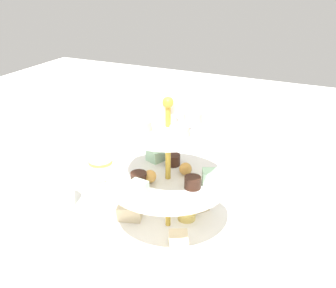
{
  "coord_description": "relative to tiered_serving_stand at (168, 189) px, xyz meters",
  "views": [
    {
      "loc": [
        -0.62,
        -0.29,
        0.49
      ],
      "look_at": [
        0.0,
        0.0,
        0.18
      ],
      "focal_mm": 44.6,
      "sensor_mm": 36.0,
      "label": 1
    }
  ],
  "objects": [
    {
      "name": "water_glass_tall_right",
      "position": [
        0.18,
        -0.18,
        -0.03
      ],
      "size": [
        0.07,
        0.07,
        0.12
      ],
      "primitive_type": "cylinder",
      "color": "silver",
      "rests_on": "ground_plane"
    },
    {
      "name": "tiered_serving_stand",
      "position": [
        0.0,
        0.0,
        0.0
      ],
      "size": [
        0.28,
        0.28,
        0.27
      ],
      "color": "white",
      "rests_on": "ground_plane"
    },
    {
      "name": "ground_plane",
      "position": [
        -0.0,
        0.0,
        -0.09
      ],
      "size": [
        2.4,
        2.4,
        0.0
      ],
      "primitive_type": "plane",
      "color": "white"
    },
    {
      "name": "teacup_with_saucer",
      "position": [
        0.12,
        0.24,
        -0.07
      ],
      "size": [
        0.09,
        0.09,
        0.05
      ],
      "color": "white",
      "rests_on": "ground_plane"
    },
    {
      "name": "water_glass_short_left",
      "position": [
        -0.02,
        0.25,
        -0.05
      ],
      "size": [
        0.06,
        0.06,
        0.08
      ],
      "primitive_type": "cylinder",
      "color": "silver",
      "rests_on": "ground_plane"
    },
    {
      "name": "butter_knife_right",
      "position": [
        0.29,
        0.09,
        -0.09
      ],
      "size": [
        0.04,
        0.17,
        0.0
      ],
      "primitive_type": "cube",
      "rotation": [
        0.0,
        0.0,
        8.03
      ],
      "color": "silver",
      "rests_on": "ground_plane"
    }
  ]
}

